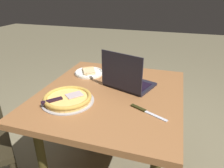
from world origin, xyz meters
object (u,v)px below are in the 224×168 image
dining_table (111,103)px  laptop (127,80)px  table_knife (145,111)px  pizza_plate (89,72)px  pizza_tray (68,98)px

dining_table → laptop: bearing=-39.8°
dining_table → table_knife: table_knife is taller
pizza_plate → table_knife: 0.66m
pizza_tray → table_knife: (0.03, -0.46, -0.02)m
pizza_tray → pizza_plate: bearing=6.9°
laptop → pizza_plate: (0.15, 0.34, -0.04)m
pizza_tray → table_knife: bearing=-86.7°
laptop → dining_table: bearing=140.2°
laptop → table_knife: 0.32m
dining_table → pizza_plate: bearing=46.4°
pizza_plate → pizza_tray: bearing=-173.1°
dining_table → pizza_plate: size_ratio=4.52×
pizza_plate → pizza_tray: (-0.44, -0.05, 0.01)m
dining_table → pizza_tray: size_ratio=3.23×
laptop → pizza_plate: 0.38m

